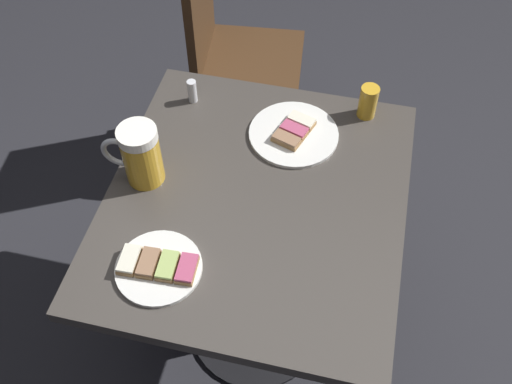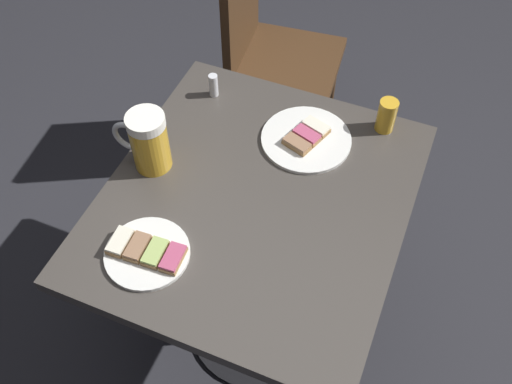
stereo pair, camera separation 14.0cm
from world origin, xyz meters
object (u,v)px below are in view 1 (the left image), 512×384
object	(u,v)px
plate_far	(294,133)
beer_glass_small	(368,102)
salt_shaker	(192,91)
plate_near	(158,267)
cafe_chair	(231,49)
beer_mug	(140,154)

from	to	relation	value
plate_far	beer_glass_small	size ratio (longest dim) A/B	2.52
beer_glass_small	salt_shaker	xyz separation A→B (m)	(-0.05, 0.48, -0.01)
plate_near	beer_glass_small	xyz separation A→B (m)	(0.59, -0.39, 0.04)
plate_near	cafe_chair	bearing A→B (deg)	6.20
plate_near	beer_glass_small	bearing A→B (deg)	-33.58
plate_near	plate_far	world-z (taller)	same
beer_mug	salt_shaker	xyz separation A→B (m)	(0.29, -0.04, -0.05)
salt_shaker	cafe_chair	xyz separation A→B (m)	(0.50, 0.03, -0.25)
salt_shaker	cafe_chair	size ratio (longest dim) A/B	0.08
plate_far	salt_shaker	size ratio (longest dim) A/B	3.46
plate_near	beer_glass_small	distance (m)	0.71
plate_far	cafe_chair	size ratio (longest dim) A/B	0.27
beer_mug	beer_glass_small	bearing A→B (deg)	-56.23
plate_near	cafe_chair	distance (m)	1.07
plate_near	cafe_chair	xyz separation A→B (m)	(1.04, 0.11, -0.22)
cafe_chair	beer_glass_small	bearing A→B (deg)	41.93
beer_mug	salt_shaker	world-z (taller)	beer_mug
beer_mug	plate_far	bearing A→B (deg)	-56.60
salt_shaker	cafe_chair	world-z (taller)	cafe_chair
plate_far	salt_shaker	world-z (taller)	salt_shaker
plate_near	plate_far	xyz separation A→B (m)	(0.47, -0.21, -0.00)
beer_mug	salt_shaker	bearing A→B (deg)	-7.38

